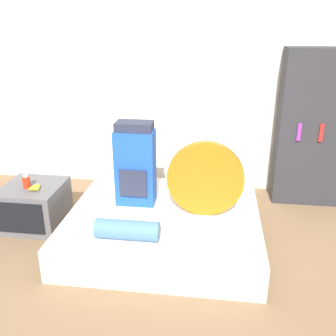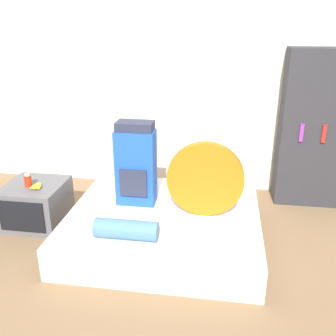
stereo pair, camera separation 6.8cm
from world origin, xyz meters
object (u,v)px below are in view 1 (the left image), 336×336
tent_bag (205,179)px  television (35,205)px  sleeping_roll (127,230)px  canister (26,182)px  bookshelf (317,129)px  backpack (135,165)px

tent_bag → television: 1.81m
sleeping_roll → canister: 1.30m
tent_bag → bookshelf: size_ratio=0.40×
backpack → sleeping_roll: (0.07, -0.67, -0.32)m
sleeping_roll → tent_bag: bearing=40.6°
tent_bag → canister: 1.78m
tent_bag → canister: tent_bag is taller
backpack → television: bearing=-177.3°
tent_bag → backpack: bearing=167.8°
tent_bag → bookshelf: bearing=42.3°
tent_bag → canister: bearing=178.3°
canister → bookshelf: 3.17m
backpack → television: (-1.07, -0.05, -0.48)m
sleeping_roll → canister: (-1.16, 0.58, 0.12)m
sleeping_roll → canister: canister is taller
tent_bag → sleeping_roll: size_ratio=1.32×
bookshelf → canister: bearing=-160.8°
tent_bag → sleeping_roll: (-0.61, -0.53, -0.27)m
television → bookshelf: bearing=18.6°
television → bookshelf: (2.95, 0.99, 0.65)m
sleeping_roll → bookshelf: bearing=41.7°
tent_bag → television: size_ratio=1.16×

